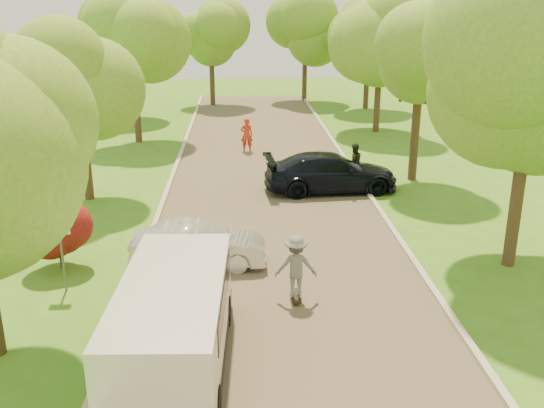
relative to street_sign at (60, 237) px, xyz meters
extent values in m
plane|color=#40711B|center=(5.80, -4.00, -1.56)|extent=(100.00, 100.00, 0.00)
cube|color=#4C4438|center=(5.80, 4.00, -1.56)|extent=(8.00, 60.00, 0.01)
cube|color=#B2AD9E|center=(1.75, 4.00, -1.50)|extent=(0.18, 60.00, 0.12)
cube|color=#B2AD9E|center=(9.85, 4.00, -1.50)|extent=(0.18, 60.00, 0.12)
cylinder|color=#59595E|center=(0.00, 0.00, -0.56)|extent=(0.06, 0.06, 2.00)
cube|color=white|center=(0.00, 0.00, 0.34)|extent=(0.55, 0.04, 0.55)
cylinder|color=#382619|center=(-0.50, 1.50, -1.21)|extent=(0.12, 0.12, 0.70)
sphere|color=#590F0F|center=(-0.50, 1.50, -0.46)|extent=(1.70, 1.70, 1.70)
cylinder|color=#382619|center=(-1.20, 8.00, 0.01)|extent=(0.36, 0.36, 3.15)
sphere|color=#508624|center=(-1.20, 8.00, 2.85)|extent=(4.20, 4.20, 4.20)
sphere|color=#508624|center=(-0.57, 8.00, 3.48)|extent=(3.15, 3.15, 3.15)
cylinder|color=#382619|center=(-0.80, 18.00, 0.35)|extent=(0.36, 0.36, 3.83)
sphere|color=#508624|center=(-0.80, 18.00, 3.70)|extent=(4.80, 4.80, 4.80)
sphere|color=#508624|center=(-0.08, 18.00, 4.42)|extent=(3.60, 3.60, 3.60)
cylinder|color=#382619|center=(12.60, 1.00, 0.35)|extent=(0.36, 0.36, 3.83)
sphere|color=#508624|center=(12.60, 1.00, 3.76)|extent=(5.00, 5.00, 5.00)
cylinder|color=#382619|center=(12.20, 10.00, 0.12)|extent=(0.36, 0.36, 3.38)
sphere|color=#508624|center=(12.20, 10.00, 3.13)|extent=(4.40, 4.40, 4.40)
sphere|color=#508624|center=(12.86, 10.00, 3.79)|extent=(3.30, 3.30, 3.30)
cylinder|color=#382619|center=(12.80, 20.00, 0.46)|extent=(0.36, 0.36, 4.05)
sphere|color=#508624|center=(12.80, 20.00, 4.05)|extent=(5.20, 5.20, 5.20)
sphere|color=#508624|center=(13.58, 20.00, 4.83)|extent=(3.90, 3.90, 3.90)
cylinder|color=#382619|center=(-3.20, 26.00, 0.24)|extent=(0.36, 0.36, 3.60)
sphere|color=#508624|center=(-3.20, 26.00, 3.54)|extent=(5.00, 5.00, 5.00)
sphere|color=#508624|center=(-2.45, 26.00, 4.29)|extent=(3.75, 3.75, 3.75)
cylinder|color=#382619|center=(13.80, 28.00, 0.35)|extent=(0.36, 0.36, 3.83)
sphere|color=#508624|center=(13.80, 28.00, 3.76)|extent=(5.00, 5.00, 5.00)
sphere|color=#508624|center=(14.55, 28.00, 4.51)|extent=(3.75, 3.75, 3.75)
cylinder|color=#382619|center=(2.80, 30.00, 0.12)|extent=(0.36, 0.36, 3.38)
sphere|color=#508624|center=(2.80, 30.00, 3.25)|extent=(4.80, 4.80, 4.80)
sphere|color=#508624|center=(3.52, 30.00, 3.97)|extent=(3.60, 3.60, 3.60)
cylinder|color=#382619|center=(9.80, 32.00, 0.24)|extent=(0.36, 0.36, 3.60)
sphere|color=#508624|center=(9.80, 32.00, 3.54)|extent=(5.00, 5.00, 5.00)
sphere|color=#508624|center=(10.55, 32.00, 4.29)|extent=(3.75, 3.75, 3.75)
cube|color=silver|center=(3.30, -3.77, -0.46)|extent=(2.32, 5.37, 1.82)
cube|color=black|center=(3.30, -3.77, -1.23)|extent=(2.34, 5.48, 0.33)
cube|color=black|center=(3.31, -3.49, -0.02)|extent=(2.28, 3.83, 0.61)
cylinder|color=black|center=(2.29, -5.49, -1.20)|extent=(0.29, 0.74, 0.73)
cylinder|color=black|center=(4.16, -5.57, -1.20)|extent=(0.29, 0.74, 0.73)
cylinder|color=black|center=(2.44, -1.96, -1.20)|extent=(0.29, 0.74, 0.73)
cylinder|color=black|center=(4.31, -2.04, -1.20)|extent=(0.29, 0.74, 0.73)
imported|color=silver|center=(3.50, 1.41, -0.92)|extent=(3.92, 1.39, 1.29)
imported|color=black|center=(8.41, 8.51, -0.78)|extent=(5.54, 2.59, 1.56)
cube|color=black|center=(6.13, -0.84, -1.46)|extent=(0.28, 0.87, 0.02)
cylinder|color=#BFCC4C|center=(6.21, -0.54, -1.52)|extent=(0.03, 0.07, 0.07)
cylinder|color=#BFCC4C|center=(6.06, -0.53, -1.52)|extent=(0.03, 0.07, 0.07)
cylinder|color=#BFCC4C|center=(6.19, -1.15, -1.52)|extent=(0.03, 0.07, 0.07)
cylinder|color=#BFCC4C|center=(6.04, -1.14, -1.52)|extent=(0.03, 0.07, 0.07)
imported|color=slate|center=(6.13, -0.84, -0.61)|extent=(1.11, 0.67, 1.68)
imported|color=red|center=(5.10, 15.45, -0.70)|extent=(0.65, 0.44, 1.73)
imported|color=#282D1B|center=(9.60, 9.88, -0.74)|extent=(0.92, 0.78, 1.65)
camera|label=1|loc=(4.74, -14.98, 5.88)|focal=40.00mm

